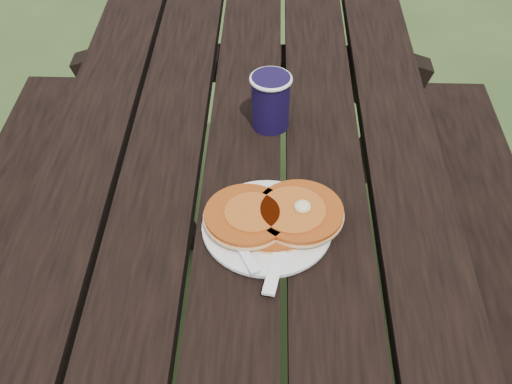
{
  "coord_description": "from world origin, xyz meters",
  "views": [
    {
      "loc": [
        0.05,
        -0.71,
        1.53
      ],
      "look_at": [
        0.03,
        0.05,
        0.8
      ],
      "focal_mm": 45.0,
      "sensor_mm": 36.0,
      "label": 1
    }
  ],
  "objects_px": {
    "picnic_table": "(241,361)",
    "pancake_stack": "(275,215)",
    "plate": "(267,227)",
    "coffee_cup": "(271,99)"
  },
  "relations": [
    {
      "from": "picnic_table",
      "to": "pancake_stack",
      "type": "relative_size",
      "value": 7.84
    },
    {
      "from": "pancake_stack",
      "to": "coffee_cup",
      "type": "distance_m",
      "value": 0.28
    },
    {
      "from": "plate",
      "to": "coffee_cup",
      "type": "distance_m",
      "value": 0.29
    },
    {
      "from": "picnic_table",
      "to": "pancake_stack",
      "type": "height_order",
      "value": "pancake_stack"
    },
    {
      "from": "picnic_table",
      "to": "plate",
      "type": "xyz_separation_m",
      "value": [
        0.05,
        0.02,
        0.39
      ]
    },
    {
      "from": "picnic_table",
      "to": "pancake_stack",
      "type": "distance_m",
      "value": 0.41
    },
    {
      "from": "coffee_cup",
      "to": "pancake_stack",
      "type": "bearing_deg",
      "value": -87.65
    },
    {
      "from": "plate",
      "to": "pancake_stack",
      "type": "height_order",
      "value": "pancake_stack"
    },
    {
      "from": "plate",
      "to": "pancake_stack",
      "type": "relative_size",
      "value": 0.92
    },
    {
      "from": "picnic_table",
      "to": "coffee_cup",
      "type": "relative_size",
      "value": 16.09
    }
  ]
}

